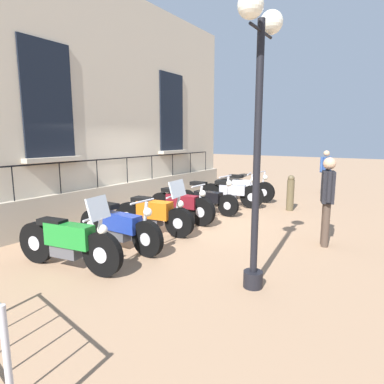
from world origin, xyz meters
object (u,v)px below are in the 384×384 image
at_px(motorcycle_orange, 154,214).
at_px(motorcycle_white, 244,188).
at_px(motorcycle_black, 207,199).
at_px(pedestrian_standing, 325,169).
at_px(motorcycle_maroon, 181,206).
at_px(motorcycle_silver, 231,193).
at_px(motorcycle_green, 69,242).
at_px(lamppost, 259,107).
at_px(pedestrian_walking, 327,196).
at_px(bollard, 290,193).
at_px(motorcycle_blue, 119,227).

distance_m(motorcycle_orange, motorcycle_white, 4.72).
xyz_separation_m(motorcycle_black, pedestrian_standing, (2.08, 5.30, 0.52)).
bearing_deg(pedestrian_standing, motorcycle_white, -124.09).
bearing_deg(motorcycle_maroon, motorcycle_silver, 84.26).
xyz_separation_m(motorcycle_green, motorcycle_white, (-0.09, 7.04, -0.04)).
bearing_deg(motorcycle_maroon, motorcycle_black, 87.68).
relative_size(motorcycle_black, lamppost, 0.52).
bearing_deg(pedestrian_walking, bollard, 119.09).
bearing_deg(motorcycle_black, motorcycle_orange, -89.26).
bearing_deg(motorcycle_blue, motorcycle_black, 91.86).
height_order(motorcycle_green, motorcycle_black, motorcycle_green).
height_order(motorcycle_white, lamppost, lamppost).
xyz_separation_m(bollard, pedestrian_standing, (0.21, 3.65, 0.40)).
xyz_separation_m(motorcycle_black, pedestrian_walking, (3.42, -1.13, 0.60)).
bearing_deg(bollard, motorcycle_green, -105.00).
height_order(motorcycle_blue, motorcycle_maroon, motorcycle_blue).
xyz_separation_m(pedestrian_standing, pedestrian_walking, (1.33, -6.43, 0.08)).
height_order(motorcycle_blue, lamppost, lamppost).
distance_m(motorcycle_white, bollard, 1.92).
height_order(motorcycle_blue, pedestrian_walking, pedestrian_walking).
xyz_separation_m(motorcycle_orange, motorcycle_white, (0.04, 4.72, -0.02)).
bearing_deg(pedestrian_standing, motorcycle_silver, -114.49).
xyz_separation_m(motorcycle_blue, motorcycle_orange, (-0.08, 1.15, 0.01)).
height_order(motorcycle_white, pedestrian_standing, pedestrian_standing).
distance_m(motorcycle_maroon, motorcycle_black, 1.22).
height_order(lamppost, bollard, lamppost).
xyz_separation_m(motorcycle_silver, pedestrian_standing, (1.89, 4.16, 0.50)).
relative_size(motorcycle_maroon, bollard, 1.87).
bearing_deg(pedestrian_standing, motorcycle_maroon, -108.11).
bearing_deg(motorcycle_white, lamppost, -64.32).
bearing_deg(motorcycle_black, motorcycle_silver, 80.69).
distance_m(motorcycle_blue, motorcycle_white, 5.88).
distance_m(motorcycle_orange, lamppost, 3.82).
bearing_deg(pedestrian_walking, motorcycle_black, 161.76).
height_order(motorcycle_black, lamppost, lamppost).
distance_m(motorcycle_black, motorcycle_white, 2.34).
xyz_separation_m(motorcycle_white, bollard, (1.79, -0.68, 0.11)).
relative_size(motorcycle_white, pedestrian_standing, 1.30).
bearing_deg(motorcycle_blue, lamppost, -2.24).
height_order(motorcycle_maroon, motorcycle_silver, motorcycle_silver).
bearing_deg(motorcycle_silver, pedestrian_standing, 65.51).
distance_m(motorcycle_green, motorcycle_silver, 5.84).
relative_size(motorcycle_blue, motorcycle_silver, 1.11).
height_order(motorcycle_orange, motorcycle_maroon, motorcycle_orange).
xyz_separation_m(motorcycle_orange, lamppost, (2.92, -1.27, 2.11)).
relative_size(motorcycle_black, motorcycle_white, 0.93).
distance_m(motorcycle_silver, pedestrian_walking, 3.99).
distance_m(motorcycle_orange, pedestrian_walking, 3.66).
xyz_separation_m(motorcycle_maroon, motorcycle_silver, (0.24, 2.36, 0.01)).
relative_size(motorcycle_blue, bollard, 2.07).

